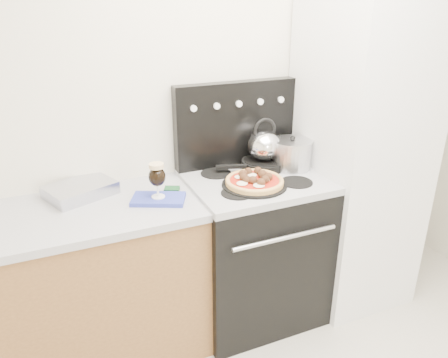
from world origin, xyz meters
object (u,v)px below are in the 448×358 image
stove_body (253,250)px  oven_mitt (158,199)px  fridge (357,158)px  skillet (263,164)px  pizza (255,180)px  stock_pot (292,155)px  base_cabinet (63,295)px  tea_kettle (264,143)px  pizza_pan (254,185)px  beer_glass (157,180)px

stove_body → oven_mitt: bearing=-176.6°
fridge → oven_mitt: fridge is taller
fridge → skillet: 0.60m
stove_body → fridge: fridge is taller
fridge → pizza: 0.76m
pizza → stock_pot: (0.32, 0.15, 0.05)m
base_cabinet → tea_kettle: size_ratio=6.71×
pizza_pan → stock_pot: bearing=24.7°
oven_mitt → skillet: (0.70, 0.16, 0.03)m
pizza → beer_glass: bearing=173.4°
oven_mitt → skillet: bearing=13.0°
fridge → stock_pot: size_ratio=8.33×
stove_body → skillet: bearing=46.7°
stock_pot → oven_mitt: bearing=-174.1°
pizza → skillet: (0.17, 0.22, -0.01)m
stove_body → pizza: 0.53m
stock_pot → beer_glass: bearing=-174.1°
pizza_pan → fridge: bearing=5.3°
base_cabinet → tea_kettle: 1.39m
base_cabinet → fridge: size_ratio=0.76×
base_cabinet → oven_mitt: bearing=-6.4°
base_cabinet → stove_body: 1.11m
beer_glass → fridge: bearing=0.4°
beer_glass → stock_pot: (0.85, 0.09, -0.01)m
pizza_pan → pizza: pizza is taller
oven_mitt → skillet: skillet is taller
base_cabinet → pizza: bearing=-6.5°
stove_body → oven_mitt: oven_mitt is taller
stove_body → stock_pot: (0.27, 0.05, 0.56)m
oven_mitt → beer_glass: 0.11m
fridge → skillet: (-0.58, 0.15, -0.01)m
stove_body → beer_glass: (-0.58, -0.03, 0.58)m
pizza_pan → pizza: 0.03m
stove_body → stock_pot: 0.63m
pizza_pan → skillet: size_ratio=1.34×
oven_mitt → tea_kettle: (0.70, 0.16, 0.16)m
base_cabinet → tea_kettle: (1.23, 0.10, 0.65)m
pizza → stock_pot: 0.36m
skillet → stock_pot: bearing=-26.4°
beer_glass → skillet: 0.72m
oven_mitt → skillet: 0.72m
beer_glass → pizza: 0.53m
stove_body → fridge: (0.70, -0.03, 0.51)m
beer_glass → pizza_pan: bearing=-6.6°
beer_glass → pizza_pan: size_ratio=0.53×
tea_kettle → pizza: bearing=-139.7°
beer_glass → pizza: beer_glass is taller
stock_pot → pizza_pan: bearing=-155.3°
skillet → fridge: bearing=-14.7°
skillet → stock_pot: size_ratio=1.16×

